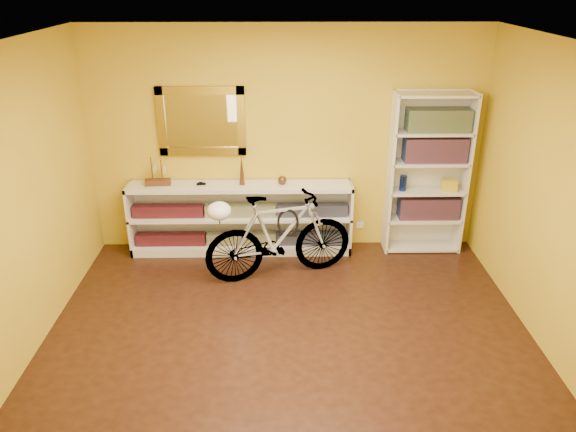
{
  "coord_description": "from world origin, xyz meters",
  "views": [
    {
      "loc": [
        -0.08,
        -4.08,
        3.09
      ],
      "look_at": [
        0.0,
        0.7,
        0.95
      ],
      "focal_mm": 34.2,
      "sensor_mm": 36.0,
      "label": 1
    }
  ],
  "objects_px": {
    "console_unit": "(241,218)",
    "helmet": "(219,211)",
    "bicycle": "(279,236)",
    "bookcase": "(428,175)"
  },
  "relations": [
    {
      "from": "console_unit",
      "to": "helmet",
      "type": "xyz_separation_m",
      "value": [
        -0.16,
        -0.77,
        0.43
      ]
    },
    {
      "from": "bookcase",
      "to": "helmet",
      "type": "bearing_deg",
      "value": -161.09
    },
    {
      "from": "console_unit",
      "to": "bookcase",
      "type": "relative_size",
      "value": 1.37
    },
    {
      "from": "bicycle",
      "to": "helmet",
      "type": "relative_size",
      "value": 6.56
    },
    {
      "from": "console_unit",
      "to": "bicycle",
      "type": "height_order",
      "value": "bicycle"
    },
    {
      "from": "bookcase",
      "to": "bicycle",
      "type": "relative_size",
      "value": 1.15
    },
    {
      "from": "console_unit",
      "to": "helmet",
      "type": "relative_size",
      "value": 10.31
    },
    {
      "from": "bookcase",
      "to": "helmet",
      "type": "distance_m",
      "value": 2.45
    },
    {
      "from": "console_unit",
      "to": "helmet",
      "type": "height_order",
      "value": "helmet"
    },
    {
      "from": "console_unit",
      "to": "bicycle",
      "type": "xyz_separation_m",
      "value": [
        0.45,
        -0.6,
        0.06
      ]
    }
  ]
}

